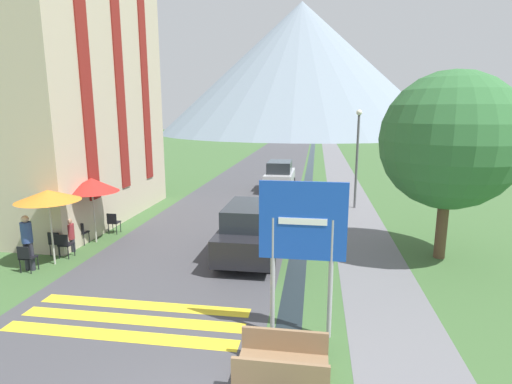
# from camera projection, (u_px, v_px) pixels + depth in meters

# --- Properties ---
(ground_plane) EXTENTS (160.00, 160.00, 0.00)m
(ground_plane) POSITION_uv_depth(u_px,v_px,m) (288.00, 190.00, 24.88)
(ground_plane) COLOR #3D6033
(road) EXTENTS (6.40, 60.00, 0.01)m
(road) POSITION_uv_depth(u_px,v_px,m) (267.00, 167.00, 34.94)
(road) COLOR #424247
(road) RESTS_ON ground_plane
(footpath) EXTENTS (2.20, 60.00, 0.01)m
(footpath) POSITION_uv_depth(u_px,v_px,m) (338.00, 169.00, 34.04)
(footpath) COLOR slate
(footpath) RESTS_ON ground_plane
(drainage_channel) EXTENTS (0.60, 60.00, 0.00)m
(drainage_channel) POSITION_uv_depth(u_px,v_px,m) (310.00, 168.00, 34.39)
(drainage_channel) COLOR black
(drainage_channel) RESTS_ON ground_plane
(crosswalk_marking) EXTENTS (5.44, 1.84, 0.01)m
(crosswalk_marking) POSITION_uv_depth(u_px,v_px,m) (131.00, 319.00, 9.42)
(crosswalk_marking) COLOR yellow
(crosswalk_marking) RESTS_ON ground_plane
(mountain_distant) EXTENTS (62.28, 62.28, 28.07)m
(mountain_distant) POSITION_uv_depth(u_px,v_px,m) (301.00, 69.00, 88.29)
(mountain_distant) COLOR gray
(mountain_distant) RESTS_ON ground_plane
(hotel_building) EXTENTS (5.97, 9.85, 12.18)m
(hotel_building) POSITION_uv_depth(u_px,v_px,m) (59.00, 71.00, 17.21)
(hotel_building) COLOR #BCAD93
(hotel_building) RESTS_ON ground_plane
(road_sign) EXTENTS (1.83, 0.11, 3.43)m
(road_sign) POSITION_uv_depth(u_px,v_px,m) (302.00, 236.00, 8.33)
(road_sign) COLOR #9E9EA3
(road_sign) RESTS_ON ground_plane
(footbridge) EXTENTS (1.70, 1.10, 0.65)m
(footbridge) POSITION_uv_depth(u_px,v_px,m) (282.00, 365.00, 7.36)
(footbridge) COLOR #846647
(footbridge) RESTS_ON ground_plane
(parked_car_near) EXTENTS (1.90, 4.40, 1.82)m
(parked_car_near) POSITION_uv_depth(u_px,v_px,m) (251.00, 230.00, 13.46)
(parked_car_near) COLOR black
(parked_car_near) RESTS_ON ground_plane
(parked_car_far) EXTENTS (1.76, 3.96, 1.82)m
(parked_car_far) POSITION_uv_depth(u_px,v_px,m) (280.00, 176.00, 24.81)
(parked_car_far) COLOR #B2B2B7
(parked_car_far) RESTS_ON ground_plane
(cafe_chair_nearest) EXTENTS (0.40, 0.40, 0.85)m
(cafe_chair_nearest) POSITION_uv_depth(u_px,v_px,m) (26.00, 256.00, 12.09)
(cafe_chair_nearest) COLOR black
(cafe_chair_nearest) RESTS_ON ground_plane
(cafe_chair_far_right) EXTENTS (0.40, 0.40, 0.85)m
(cafe_chair_far_right) POSITION_uv_depth(u_px,v_px,m) (113.00, 221.00, 15.95)
(cafe_chair_far_right) COLOR black
(cafe_chair_far_right) RESTS_ON ground_plane
(cafe_chair_near_right) EXTENTS (0.40, 0.40, 0.85)m
(cafe_chair_near_right) POSITION_uv_depth(u_px,v_px,m) (64.00, 243.00, 13.28)
(cafe_chair_near_right) COLOR black
(cafe_chair_near_right) RESTS_ON ground_plane
(cafe_chair_middle) EXTENTS (0.40, 0.40, 0.85)m
(cafe_chair_middle) POSITION_uv_depth(u_px,v_px,m) (80.00, 231.00, 14.61)
(cafe_chair_middle) COLOR black
(cafe_chair_middle) RESTS_ON ground_plane
(cafe_chair_near_left) EXTENTS (0.40, 0.40, 0.85)m
(cafe_chair_near_left) POSITION_uv_depth(u_px,v_px,m) (56.00, 241.00, 13.49)
(cafe_chair_near_left) COLOR black
(cafe_chair_near_left) RESTS_ON ground_plane
(cafe_umbrella_front_orange) EXTENTS (1.94, 1.94, 2.44)m
(cafe_umbrella_front_orange) POSITION_uv_depth(u_px,v_px,m) (48.00, 196.00, 12.40)
(cafe_umbrella_front_orange) COLOR #B7B2A8
(cafe_umbrella_front_orange) RESTS_ON ground_plane
(cafe_umbrella_middle_red) EXTENTS (1.93, 1.93, 2.44)m
(cafe_umbrella_middle_red) POSITION_uv_depth(u_px,v_px,m) (92.00, 185.00, 14.58)
(cafe_umbrella_middle_red) COLOR #B7B2A8
(cafe_umbrella_middle_red) RESTS_ON ground_plane
(person_standing_terrace) EXTENTS (0.32, 0.32, 1.75)m
(person_standing_terrace) POSITION_uv_depth(u_px,v_px,m) (27.00, 239.00, 12.17)
(person_standing_terrace) COLOR #282833
(person_standing_terrace) RESTS_ON ground_plane
(person_seated_far) EXTENTS (0.32, 0.32, 1.21)m
(person_seated_far) POSITION_uv_depth(u_px,v_px,m) (70.00, 233.00, 13.87)
(person_seated_far) COLOR #282833
(person_seated_far) RESTS_ON ground_plane
(streetlamp) EXTENTS (0.28, 0.28, 4.92)m
(streetlamp) POSITION_uv_depth(u_px,v_px,m) (357.00, 150.00, 19.79)
(streetlamp) COLOR #515156
(streetlamp) RESTS_ON ground_plane
(tree_by_path) EXTENTS (4.39, 4.39, 6.12)m
(tree_by_path) POSITION_uv_depth(u_px,v_px,m) (450.00, 141.00, 12.67)
(tree_by_path) COLOR brown
(tree_by_path) RESTS_ON ground_plane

